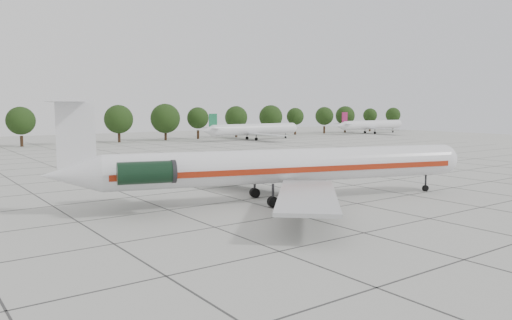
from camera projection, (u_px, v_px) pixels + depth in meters
The scene contains 6 objects.
ground at pixel (302, 192), 54.34m from camera, with size 260.00×260.00×0.00m, color #B1B1AA.
apron_joints at pixel (228, 176), 66.40m from camera, with size 170.00×170.00×0.02m, color #383838.
main_airliner at pixel (269, 166), 48.45m from camera, with size 41.80×32.05×9.99m.
bg_airliner_d at pixel (254, 129), 138.64m from camera, with size 28.24×27.20×7.40m.
bg_airliner_e at pixel (372, 125), 171.03m from camera, with size 28.24×27.20×7.40m.
tree_line at pixel (21, 121), 115.18m from camera, with size 249.86×8.44×10.22m.
Camera 1 is at (-35.64, -40.41, 9.31)m, focal length 35.00 mm.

